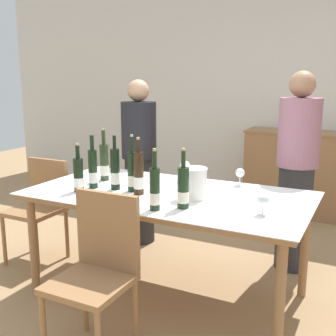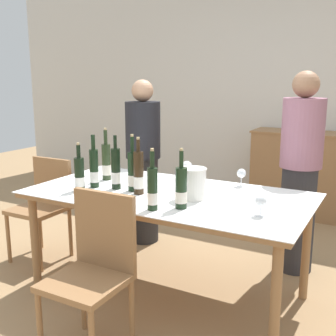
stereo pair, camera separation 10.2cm
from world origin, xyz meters
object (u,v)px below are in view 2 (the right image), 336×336
(wine_glass_0, at_px, (187,167))
(chair_left_end, at_px, (45,201))
(wine_bottle_4, at_px, (152,189))
(wine_bottle_7, at_px, (139,174))
(wine_glass_2, at_px, (261,202))
(sideboard_cabinet, at_px, (306,174))
(wine_bottle_5, at_px, (116,170))
(person_host, at_px, (143,163))
(chair_near_front, at_px, (95,263))
(wine_bottle_6, at_px, (181,189))
(person_guest_left, at_px, (300,174))
(wine_bottle_2, at_px, (94,169))
(wine_bottle_1, at_px, (133,172))
(wine_glass_4, at_px, (241,174))
(dining_table, at_px, (168,202))
(wine_bottle_0, at_px, (106,162))
(ice_bucket, at_px, (192,183))
(wine_bottle_3, at_px, (79,175))
(wine_glass_3, at_px, (188,178))
(wine_glass_1, at_px, (139,168))

(wine_glass_0, height_order, chair_left_end, wine_glass_0)
(wine_bottle_4, xyz_separation_m, wine_bottle_7, (-0.27, 0.27, 0.01))
(wine_glass_2, bearing_deg, sideboard_cabinet, 94.74)
(wine_bottle_5, distance_m, person_host, 0.97)
(chair_near_front, bearing_deg, wine_bottle_6, 56.05)
(wine_bottle_4, bearing_deg, person_guest_left, 63.58)
(wine_bottle_2, xyz_separation_m, wine_glass_2, (1.28, -0.06, -0.05))
(wine_glass_2, bearing_deg, person_guest_left, 89.42)
(wine_bottle_1, relative_size, wine_glass_4, 3.06)
(dining_table, bearing_deg, wine_bottle_0, 169.82)
(sideboard_cabinet, relative_size, wine_glass_2, 9.63)
(sideboard_cabinet, distance_m, ice_bucket, 2.48)
(wine_bottle_0, bearing_deg, wine_bottle_1, -26.48)
(wine_bottle_7, xyz_separation_m, chair_near_front, (0.09, -0.62, -0.39))
(wine_bottle_0, height_order, wine_glass_2, wine_bottle_0)
(wine_bottle_2, bearing_deg, wine_bottle_6, -10.64)
(wine_bottle_3, height_order, wine_glass_0, wine_bottle_3)
(wine_bottle_5, height_order, wine_glass_3, wine_bottle_5)
(wine_bottle_4, height_order, wine_glass_2, wine_bottle_4)
(ice_bucket, bearing_deg, sideboard_cabinet, 83.11)
(wine_bottle_3, relative_size, wine_glass_1, 2.38)
(wine_glass_2, relative_size, person_host, 0.08)
(sideboard_cabinet, relative_size, chair_near_front, 1.31)
(chair_near_front, height_order, person_host, person_host)
(chair_near_front, distance_m, person_guest_left, 1.83)
(dining_table, bearing_deg, wine_bottle_3, -157.00)
(wine_bottle_0, distance_m, wine_bottle_7, 0.51)
(dining_table, relative_size, wine_bottle_5, 5.01)
(wine_glass_0, bearing_deg, wine_bottle_4, -79.25)
(wine_glass_3, bearing_deg, wine_glass_0, 117.74)
(wine_bottle_1, distance_m, wine_glass_2, 0.97)
(chair_left_end, bearing_deg, wine_bottle_7, -10.20)
(wine_bottle_1, relative_size, person_guest_left, 0.25)
(wine_bottle_5, distance_m, wine_glass_2, 1.11)
(wine_bottle_3, height_order, chair_near_front, wine_bottle_3)
(dining_table, distance_m, wine_bottle_7, 0.29)
(wine_glass_2, relative_size, person_guest_left, 0.08)
(sideboard_cabinet, relative_size, wine_glass_0, 7.79)
(wine_bottle_2, relative_size, wine_glass_4, 2.93)
(wine_bottle_2, xyz_separation_m, chair_left_end, (-0.73, 0.20, -0.40))
(sideboard_cabinet, distance_m, wine_glass_4, 1.99)
(wine_bottle_5, relative_size, person_guest_left, 0.24)
(wine_bottle_1, xyz_separation_m, person_guest_left, (0.98, 0.95, -0.10))
(wine_bottle_3, height_order, wine_glass_4, wine_bottle_3)
(wine_bottle_2, xyz_separation_m, wine_glass_0, (0.51, 0.51, -0.03))
(sideboard_cabinet, bearing_deg, chair_near_front, -100.60)
(wine_bottle_2, xyz_separation_m, wine_glass_1, (0.19, 0.32, -0.04))
(dining_table, relative_size, wine_bottle_4, 5.15)
(wine_bottle_0, bearing_deg, wine_bottle_2, -74.86)
(wine_bottle_5, height_order, person_guest_left, person_guest_left)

